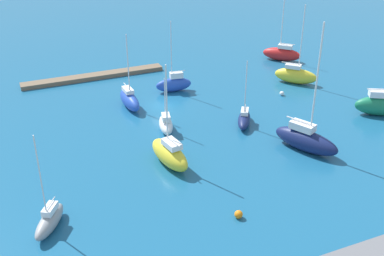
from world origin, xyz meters
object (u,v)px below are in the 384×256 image
Objects in this scene: sailboat_yellow_along_channel at (296,75)px; mooring_buoy_white at (282,93)px; sailboat_gray_outer_mooring at (49,220)px; sailboat_blue_near_pier at (174,84)px; sailboat_yellow_lone_south at (170,154)px; sailboat_navy_inner_mooring at (306,139)px; mooring_buoy_orange at (239,214)px; sailboat_white_by_breakwater at (166,124)px; sailboat_navy_off_beacon at (244,119)px; sailboat_blue_center_basin at (130,100)px; pier_dock at (94,76)px; sailboat_green_lone_north at (380,105)px; sailboat_red_west_end at (282,54)px.

mooring_buoy_white is at bearing -97.40° from sailboat_yellow_along_channel.
sailboat_gray_outer_mooring is 44.78m from sailboat_yellow_along_channel.
sailboat_blue_near_pier is 0.92× the size of sailboat_yellow_lone_south.
mooring_buoy_orange is (12.94, 8.05, -1.01)m from sailboat_navy_inner_mooring.
sailboat_gray_outer_mooring is 15.17× the size of mooring_buoy_white.
sailboat_gray_outer_mooring is at bearing 143.78° from sailboat_white_by_breakwater.
sailboat_navy_off_beacon is at bearing -120.36° from mooring_buoy_orange.
sailboat_navy_inner_mooring is 24.43m from sailboat_blue_center_basin.
pier_dock is at bearing -38.59° from sailboat_blue_near_pier.
sailboat_green_lone_north is 29.88m from sailboat_yellow_lone_south.
sailboat_yellow_along_channel is 1.00× the size of sailboat_green_lone_north.
sailboat_yellow_along_channel is 10.62m from sailboat_red_west_end.
mooring_buoy_orange is at bearing 86.86° from sailboat_blue_near_pier.
sailboat_navy_inner_mooring reaches higher than sailboat_green_lone_north.
mooring_buoy_orange is at bearing 98.31° from sailboat_red_west_end.
mooring_buoy_orange reaches higher than pier_dock.
sailboat_red_west_end is 15.63m from mooring_buoy_white.
sailboat_blue_center_basin is at bearing -167.21° from sailboat_navy_inner_mooring.
sailboat_navy_inner_mooring is 1.25× the size of sailboat_yellow_along_channel.
pier_dock is at bearing -160.65° from sailboat_yellow_along_channel.
sailboat_gray_outer_mooring is 1.11× the size of sailboat_navy_off_beacon.
sailboat_yellow_along_channel is at bearing 123.66° from sailboat_navy_inner_mooring.
sailboat_blue_near_pier is at bearing -100.36° from mooring_buoy_orange.
sailboat_green_lone_north is 28.52m from sailboat_blue_near_pier.
sailboat_green_lone_north is at bearing 147.40° from sailboat_blue_near_pier.
sailboat_blue_center_basin is 0.99× the size of sailboat_blue_near_pier.
sailboat_white_by_breakwater is 8.05m from sailboat_yellow_lone_south.
sailboat_blue_near_pier reaches higher than sailboat_white_by_breakwater.
sailboat_red_west_end is (-43.66, -30.48, 0.33)m from sailboat_gray_outer_mooring.
mooring_buoy_white is at bearing -130.40° from mooring_buoy_orange.
sailboat_white_by_breakwater is at bearing -164.14° from sailboat_green_lone_north.
sailboat_red_west_end is (-31.75, 4.35, 0.90)m from pier_dock.
sailboat_blue_center_basin is 8.16m from sailboat_blue_near_pier.
mooring_buoy_white is at bearing 148.64° from sailboat_gray_outer_mooring.
mooring_buoy_white is at bearing 155.71° from sailboat_navy_off_beacon.
sailboat_blue_center_basin is at bearing -10.29° from sailboat_yellow_lone_south.
sailboat_navy_inner_mooring reaches higher than pier_dock.
sailboat_navy_inner_mooring is 23.40m from sailboat_blue_near_pier.
mooring_buoy_white is (-21.35, 4.69, -0.85)m from sailboat_blue_center_basin.
sailboat_blue_center_basin is 0.99× the size of sailboat_red_west_end.
sailboat_white_by_breakwater is 8.87× the size of mooring_buoy_orange.
sailboat_green_lone_north reaches higher than mooring_buoy_white.
sailboat_navy_inner_mooring is 9.06m from sailboat_navy_off_beacon.
sailboat_red_west_end is 45.24m from mooring_buoy_orange.
sailboat_red_west_end is 0.99× the size of sailboat_blue_near_pier.
sailboat_yellow_lone_south is at bearing 93.26° from pier_dock.
sailboat_blue_center_basin is 15.98m from sailboat_navy_off_beacon.
mooring_buoy_orange is (27.66, 35.78, -0.84)m from sailboat_red_west_end.
sailboat_white_by_breakwater is 10.97× the size of mooring_buoy_white.
sailboat_yellow_along_channel reaches higher than sailboat_blue_near_pier.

